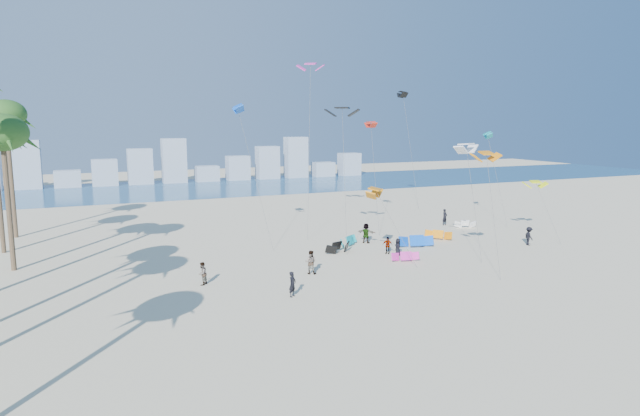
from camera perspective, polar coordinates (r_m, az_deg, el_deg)
name	(u,v)px	position (r m, az deg, el deg)	size (l,w,h in m)	color
ground	(386,334)	(31.23, 6.83, -12.79)	(220.00, 220.00, 0.00)	beige
ocean	(176,189)	(98.77, -14.71, 1.95)	(220.00, 220.00, 0.00)	navy
kitesurfer_near	(292,284)	(36.89, -2.87, -7.89)	(0.62, 0.41, 1.71)	black
kitesurfer_mid	(311,262)	(42.19, -0.98, -5.63)	(0.89, 0.69, 1.83)	gray
kitesurfers_far	(399,239)	(51.01, 8.18, -3.20)	(31.79, 12.95, 1.91)	black
grounded_kites	(402,241)	(52.17, 8.45, -3.41)	(20.80, 11.85, 1.06)	#E332B0
flying_kites	(394,124)	(54.36, 7.69, 8.62)	(31.50, 35.31, 17.95)	orange
distant_skyline	(160,167)	(108.16, -16.22, 4.11)	(85.00, 3.00, 8.40)	#9EADBF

